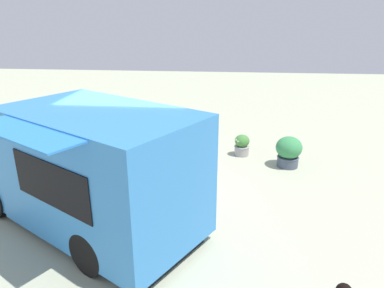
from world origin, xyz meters
TOP-DOWN VIEW (x-y plane):
  - ground_plane at (0.00, 0.00)m, footprint 40.00×40.00m
  - food_truck at (-0.80, -1.27)m, footprint 5.52×4.57m
  - planter_flowering_near at (2.50, 2.78)m, footprint 0.46×0.46m
  - planter_flowering_far at (3.77, 2.05)m, footprint 0.72×0.72m
  - trash_bin at (-1.00, 3.80)m, footprint 0.54×0.54m

SIDE VIEW (x-z plane):
  - ground_plane at x=0.00m, z-range 0.00..0.00m
  - planter_flowering_near at x=2.50m, z-range 0.00..0.65m
  - trash_bin at x=-1.00m, z-range 0.01..0.90m
  - planter_flowering_far at x=3.77m, z-range 0.03..0.90m
  - food_truck at x=-0.80m, z-range -0.05..2.42m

